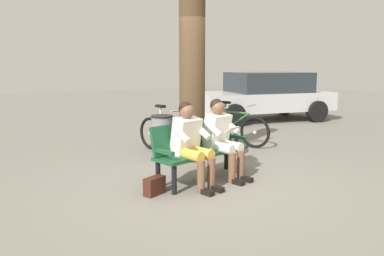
% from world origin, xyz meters
% --- Properties ---
extents(ground_plane, '(40.00, 40.00, 0.00)m').
position_xyz_m(ground_plane, '(0.00, 0.00, 0.00)').
color(ground_plane, slate).
extents(bench, '(1.66, 0.77, 0.87)m').
position_xyz_m(bench, '(0.03, -0.15, 0.51)').
color(bench, '#194C2D').
rests_on(bench, ground).
extents(person_reading, '(0.54, 0.81, 1.20)m').
position_xyz_m(person_reading, '(-0.31, -0.05, 0.66)').
color(person_reading, white).
rests_on(person_reading, ground).
extents(person_companion, '(0.54, 0.81, 1.20)m').
position_xyz_m(person_companion, '(0.32, 0.07, 0.66)').
color(person_companion, white).
rests_on(person_companion, ground).
extents(handbag, '(0.33, 0.23, 0.24)m').
position_xyz_m(handbag, '(0.92, 0.10, 0.12)').
color(handbag, '#3F1E14').
rests_on(handbag, ground).
extents(tree_trunk, '(0.45, 0.45, 3.22)m').
position_xyz_m(tree_trunk, '(-0.54, -1.22, 1.61)').
color(tree_trunk, '#4C3823').
rests_on(tree_trunk, ground).
extents(litter_bin, '(0.39, 0.39, 0.84)m').
position_xyz_m(litter_bin, '(0.02, -1.32, 0.42)').
color(litter_bin, slate).
rests_on(litter_bin, ground).
extents(bicycle_orange, '(0.76, 1.56, 0.94)m').
position_xyz_m(bicycle_orange, '(-1.94, -1.79, 0.36)').
color(bicycle_orange, black).
rests_on(bicycle_orange, ground).
extents(bicycle_red, '(0.55, 1.65, 0.94)m').
position_xyz_m(bicycle_red, '(-1.14, -1.70, 0.36)').
color(bicycle_red, black).
rests_on(bicycle_red, ground).
extents(bicycle_green, '(0.51, 1.66, 0.94)m').
position_xyz_m(bicycle_green, '(-0.39, -1.88, 0.36)').
color(bicycle_green, black).
rests_on(bicycle_green, ground).
extents(parked_car, '(4.51, 2.78, 1.47)m').
position_xyz_m(parked_car, '(-5.13, -4.18, 0.77)').
color(parked_car, silver).
rests_on(parked_car, ground).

